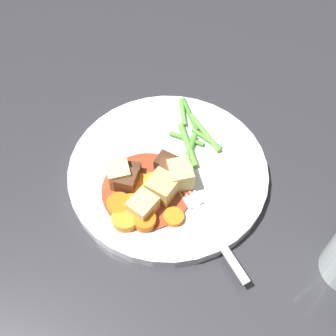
# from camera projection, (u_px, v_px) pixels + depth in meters

# --- Properties ---
(ground_plane) EXTENTS (3.00, 3.00, 0.00)m
(ground_plane) POSITION_uv_depth(u_px,v_px,m) (168.00, 175.00, 0.60)
(ground_plane) COLOR #2D2D33
(dinner_plate) EXTENTS (0.27, 0.27, 0.02)m
(dinner_plate) POSITION_uv_depth(u_px,v_px,m) (168.00, 171.00, 0.59)
(dinner_plate) COLOR white
(dinner_plate) RESTS_ON ground_plane
(stew_sauce) EXTENTS (0.12, 0.12, 0.00)m
(stew_sauce) POSITION_uv_depth(u_px,v_px,m) (147.00, 190.00, 0.56)
(stew_sauce) COLOR #93381E
(stew_sauce) RESTS_ON dinner_plate
(carrot_slice_0) EXTENTS (0.04, 0.04, 0.01)m
(carrot_slice_0) POSITION_uv_depth(u_px,v_px,m) (119.00, 204.00, 0.54)
(carrot_slice_0) COLOR orange
(carrot_slice_0) RESTS_ON dinner_plate
(carrot_slice_1) EXTENTS (0.03, 0.03, 0.01)m
(carrot_slice_1) POSITION_uv_depth(u_px,v_px,m) (153.00, 183.00, 0.56)
(carrot_slice_1) COLOR orange
(carrot_slice_1) RESTS_ON dinner_plate
(carrot_slice_2) EXTENTS (0.03, 0.03, 0.01)m
(carrot_slice_2) POSITION_uv_depth(u_px,v_px,m) (131.00, 205.00, 0.54)
(carrot_slice_2) COLOR orange
(carrot_slice_2) RESTS_ON dinner_plate
(carrot_slice_3) EXTENTS (0.05, 0.05, 0.01)m
(carrot_slice_3) POSITION_uv_depth(u_px,v_px,m) (125.00, 219.00, 0.53)
(carrot_slice_3) COLOR orange
(carrot_slice_3) RESTS_ON dinner_plate
(carrot_slice_4) EXTENTS (0.04, 0.04, 0.01)m
(carrot_slice_4) POSITION_uv_depth(u_px,v_px,m) (145.00, 221.00, 0.53)
(carrot_slice_4) COLOR orange
(carrot_slice_4) RESTS_ON dinner_plate
(carrot_slice_5) EXTENTS (0.03, 0.03, 0.01)m
(carrot_slice_5) POSITION_uv_depth(u_px,v_px,m) (174.00, 217.00, 0.54)
(carrot_slice_5) COLOR orange
(carrot_slice_5) RESTS_ON dinner_plate
(carrot_slice_6) EXTENTS (0.05, 0.05, 0.01)m
(carrot_slice_6) POSITION_uv_depth(u_px,v_px,m) (139.00, 185.00, 0.56)
(carrot_slice_6) COLOR orange
(carrot_slice_6) RESTS_ON dinner_plate
(potato_chunk_0) EXTENTS (0.04, 0.04, 0.03)m
(potato_chunk_0) POSITION_uv_depth(u_px,v_px,m) (180.00, 175.00, 0.56)
(potato_chunk_0) COLOR #E5CC7A
(potato_chunk_0) RESTS_ON dinner_plate
(potato_chunk_1) EXTENTS (0.04, 0.04, 0.03)m
(potato_chunk_1) POSITION_uv_depth(u_px,v_px,m) (162.00, 187.00, 0.55)
(potato_chunk_1) COLOR #DBBC6B
(potato_chunk_1) RESTS_ON dinner_plate
(potato_chunk_2) EXTENTS (0.04, 0.04, 0.03)m
(potato_chunk_2) POSITION_uv_depth(u_px,v_px,m) (118.00, 174.00, 0.56)
(potato_chunk_2) COLOR #EAD68C
(potato_chunk_2) RESTS_ON dinner_plate
(potato_chunk_3) EXTENTS (0.04, 0.04, 0.03)m
(potato_chunk_3) POSITION_uv_depth(u_px,v_px,m) (143.00, 206.00, 0.53)
(potato_chunk_3) COLOR #E5CC7A
(potato_chunk_3) RESTS_ON dinner_plate
(meat_chunk_0) EXTENTS (0.03, 0.02, 0.02)m
(meat_chunk_0) POSITION_uv_depth(u_px,v_px,m) (133.00, 172.00, 0.57)
(meat_chunk_0) COLOR #4C2B19
(meat_chunk_0) RESTS_ON dinner_plate
(meat_chunk_1) EXTENTS (0.03, 0.04, 0.02)m
(meat_chunk_1) POSITION_uv_depth(u_px,v_px,m) (171.00, 172.00, 0.57)
(meat_chunk_1) COLOR #56331E
(meat_chunk_1) RESTS_ON dinner_plate
(meat_chunk_2) EXTENTS (0.03, 0.03, 0.03)m
(meat_chunk_2) POSITION_uv_depth(u_px,v_px,m) (127.00, 181.00, 0.56)
(meat_chunk_2) COLOR #56331E
(meat_chunk_2) RESTS_ON dinner_plate
(meat_chunk_3) EXTENTS (0.03, 0.04, 0.02)m
(meat_chunk_3) POSITION_uv_depth(u_px,v_px,m) (164.00, 166.00, 0.57)
(meat_chunk_3) COLOR #4C2B19
(meat_chunk_3) RESTS_ON dinner_plate
(green_bean_0) EXTENTS (0.06, 0.04, 0.01)m
(green_bean_0) POSITION_uv_depth(u_px,v_px,m) (188.00, 114.00, 0.64)
(green_bean_0) COLOR #4C8E33
(green_bean_0) RESTS_ON dinner_plate
(green_bean_1) EXTENTS (0.03, 0.05, 0.01)m
(green_bean_1) POSITION_uv_depth(u_px,v_px,m) (206.00, 139.00, 0.61)
(green_bean_1) COLOR #599E38
(green_bean_1) RESTS_ON dinner_plate
(green_bean_2) EXTENTS (0.08, 0.01, 0.01)m
(green_bean_2) POSITION_uv_depth(u_px,v_px,m) (187.00, 157.00, 0.59)
(green_bean_2) COLOR #599E38
(green_bean_2) RESTS_ON dinner_plate
(green_bean_3) EXTENTS (0.06, 0.06, 0.01)m
(green_bean_3) POSITION_uv_depth(u_px,v_px,m) (205.00, 133.00, 0.61)
(green_bean_3) COLOR #66AD42
(green_bean_3) RESTS_ON dinner_plate
(green_bean_4) EXTENTS (0.07, 0.05, 0.01)m
(green_bean_4) POSITION_uv_depth(u_px,v_px,m) (188.00, 145.00, 0.60)
(green_bean_4) COLOR #66AD42
(green_bean_4) RESTS_ON dinner_plate
(green_bean_5) EXTENTS (0.01, 0.05, 0.01)m
(green_bean_5) POSITION_uv_depth(u_px,v_px,m) (187.00, 139.00, 0.61)
(green_bean_5) COLOR #4C8E33
(green_bean_5) RESTS_ON dinner_plate
(green_bean_6) EXTENTS (0.05, 0.03, 0.01)m
(green_bean_6) POSITION_uv_depth(u_px,v_px,m) (183.00, 113.00, 0.64)
(green_bean_6) COLOR #66AD42
(green_bean_6) RESTS_ON dinner_plate
(fork) EXTENTS (0.13, 0.14, 0.00)m
(fork) POSITION_uv_depth(u_px,v_px,m) (205.00, 219.00, 0.54)
(fork) COLOR silver
(fork) RESTS_ON dinner_plate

